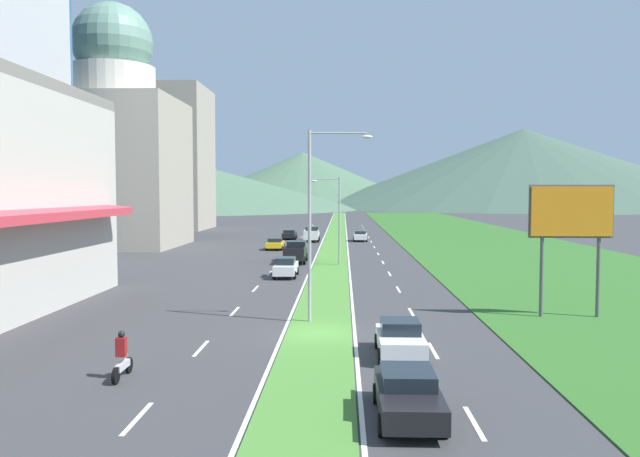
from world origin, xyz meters
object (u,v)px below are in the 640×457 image
at_px(car_3, 290,234).
at_px(motorcycle_rider, 122,359).
at_px(street_lamp_mid, 336,214).
at_px(car_1, 286,267).
at_px(car_5, 275,244).
at_px(car_4, 360,236).
at_px(pickup_truck_1, 312,234).
at_px(billboard_roadside, 571,219).
at_px(pickup_truck_0, 296,252).
at_px(car_0, 408,394).
at_px(street_lamp_near, 316,213).
at_px(car_2, 400,338).

bearing_deg(car_3, motorcycle_rider, 179.75).
relative_size(street_lamp_mid, car_1, 1.77).
distance_m(car_5, motorcycle_rider, 52.04).
relative_size(car_5, motorcycle_rider, 2.07).
xyz_separation_m(car_3, car_4, (10.28, -3.21, 0.02)).
relative_size(car_5, pickup_truck_1, 0.77).
xyz_separation_m(billboard_roadside, pickup_truck_1, (-16.83, 52.97, -4.48)).
xyz_separation_m(car_5, pickup_truck_1, (3.75, 12.89, 0.26)).
bearing_deg(pickup_truck_0, car_0, -171.09).
relative_size(billboard_roadside, car_0, 1.62).
height_order(car_1, pickup_truck_1, pickup_truck_1).
xyz_separation_m(street_lamp_near, pickup_truck_0, (-3.25, 28.37, -4.84)).
xyz_separation_m(street_lamp_near, motorcycle_rider, (-6.76, -10.26, -5.08)).
height_order(street_lamp_mid, car_2, street_lamp_mid).
xyz_separation_m(street_lamp_near, pickup_truck_1, (-2.99, 54.67, -4.84)).
relative_size(street_lamp_near, billboard_roadside, 1.39).
bearing_deg(street_lamp_mid, billboard_roadside, -61.59).
xyz_separation_m(car_3, motorcycle_rider, (-0.30, -68.75, 0.02)).
distance_m(pickup_truck_0, motorcycle_rider, 38.78).
relative_size(billboard_roadside, pickup_truck_0, 1.35).
bearing_deg(car_0, car_5, -169.70).
relative_size(street_lamp_mid, car_4, 1.90).
relative_size(street_lamp_mid, motorcycle_rider, 4.15).
relative_size(billboard_roadside, car_5, 1.76).
distance_m(car_1, motorcycle_rider, 28.24).
distance_m(car_0, motorcycle_rider, 10.80).
bearing_deg(car_2, pickup_truck_0, -168.57).
bearing_deg(car_0, pickup_truck_1, -174.68).
bearing_deg(pickup_truck_0, car_1, 179.99).
height_order(street_lamp_mid, motorcycle_rider, street_lamp_mid).
distance_m(street_lamp_near, pickup_truck_1, 54.97).
bearing_deg(car_2, car_3, -171.03).
bearing_deg(car_4, car_1, -10.67).
relative_size(car_1, car_4, 1.07).
xyz_separation_m(billboard_roadside, car_2, (-10.01, -8.31, -4.71)).
relative_size(billboard_roadside, pickup_truck_1, 1.35).
distance_m(car_2, pickup_truck_0, 35.69).
bearing_deg(motorcycle_rider, street_lamp_near, -33.38).
bearing_deg(pickup_truck_1, car_5, 163.80).
height_order(car_0, car_2, car_2).
bearing_deg(car_1, car_2, -163.82).
bearing_deg(car_4, pickup_truck_0, -14.71).
xyz_separation_m(street_lamp_near, street_lamp_mid, (0.75, 25.88, -1.02)).
distance_m(street_lamp_mid, car_4, 29.84).
height_order(car_4, pickup_truck_0, pickup_truck_0).
bearing_deg(car_0, street_lamp_mid, -176.21).
distance_m(car_4, motorcycle_rider, 66.39).
height_order(billboard_roadside, motorcycle_rider, billboard_roadside).
relative_size(car_4, car_5, 1.05).
xyz_separation_m(car_4, car_5, (-10.56, -13.50, -0.02)).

